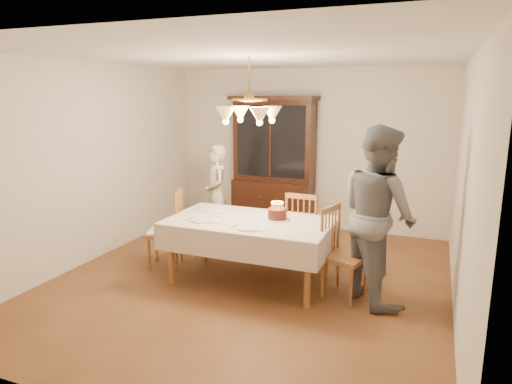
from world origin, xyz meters
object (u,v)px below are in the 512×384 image
at_px(dining_table, 250,226).
at_px(chair_far_side, 305,234).
at_px(birthday_cake, 277,215).
at_px(elderly_woman, 216,194).
at_px(china_hutch, 274,165).

bearing_deg(dining_table, chair_far_side, 55.05).
bearing_deg(chair_far_side, birthday_cake, -107.88).
bearing_deg(birthday_cake, chair_far_side, 72.12).
distance_m(chair_far_side, elderly_woman, 1.64).
distance_m(dining_table, birthday_cake, 0.35).
height_order(china_hutch, birthday_cake, china_hutch).
height_order(elderly_woman, birthday_cake, elderly_woman).
xyz_separation_m(china_hutch, chair_far_side, (0.98, -1.57, -0.60)).
xyz_separation_m(china_hutch, elderly_woman, (-0.55, -1.03, -0.31)).
xyz_separation_m(china_hutch, birthday_cake, (0.80, -2.13, -0.22)).
bearing_deg(china_hutch, dining_table, -77.49).
xyz_separation_m(chair_far_side, elderly_woman, (-1.52, 0.54, 0.29)).
distance_m(china_hutch, elderly_woman, 1.21).
bearing_deg(elderly_woman, birthday_cake, 10.35).
bearing_deg(dining_table, elderly_woman, 130.49).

